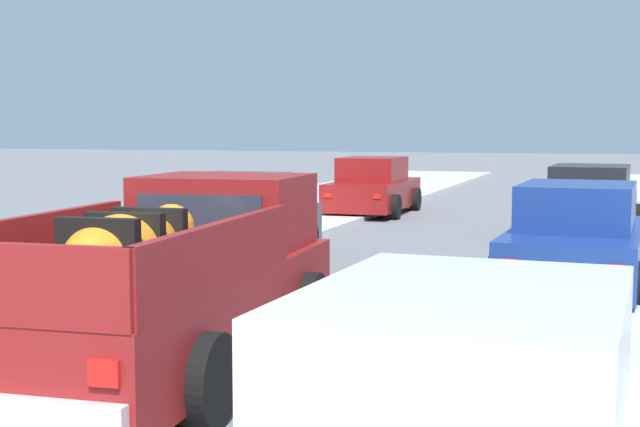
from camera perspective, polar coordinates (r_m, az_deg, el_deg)
name	(u,v)px	position (r m, az deg, el deg)	size (l,w,h in m)	color
sidewalk_left	(134,249)	(17.02, -11.89, -2.23)	(5.27, 60.00, 0.12)	beige
curb_left	(193,252)	(16.43, -8.17, -2.48)	(0.16, 60.00, 0.10)	silver
curb_right	(640,274)	(14.70, 19.87, -3.70)	(0.16, 60.00, 0.10)	silver
pickup_truck	(173,285)	(8.72, -9.42, -4.54)	(2.45, 5.32, 1.80)	maroon
car_right_near	(577,240)	(13.27, 16.18, -1.67)	(2.17, 4.32, 1.54)	navy
car_left_mid	(229,221)	(15.46, -5.86, -0.48)	(2.21, 4.34, 1.54)	#474C56
car_left_far	(590,204)	(19.68, 16.95, 0.59)	(2.17, 4.32, 1.54)	black
car_right_far	(373,188)	(24.01, 3.43, 1.67)	(2.08, 4.28, 1.54)	maroon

